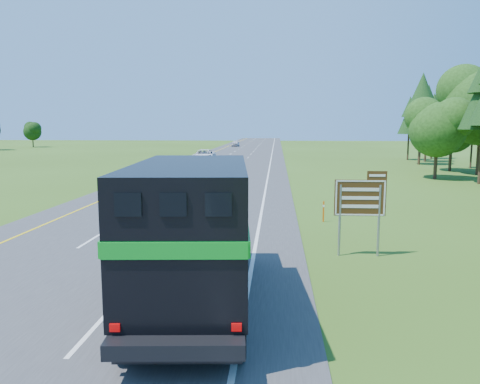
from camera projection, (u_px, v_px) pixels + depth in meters
The scene contains 7 objects.
road at pixel (226, 166), 59.16m from camera, with size 15.00×260.00×0.04m, color #38383A.
lane_markings at pixel (226, 166), 59.16m from camera, with size 11.15×260.00×0.01m.
horse_truck at pixel (194, 229), 13.08m from camera, with size 3.61×9.39×4.07m.
white_suv at pixel (204, 156), 65.10m from camera, with size 2.85×6.17×1.72m, color white.
far_car at pixel (235, 143), 113.60m from camera, with size 1.69×4.20×1.43m, color silver.
exit_sign at pixel (361, 201), 18.06m from camera, with size 1.98×0.13×3.35m.
delineator at pixel (323, 211), 24.75m from camera, with size 0.09×0.05×1.11m.
Camera 1 is at (6.36, -8.72, 5.08)m, focal length 35.00 mm.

